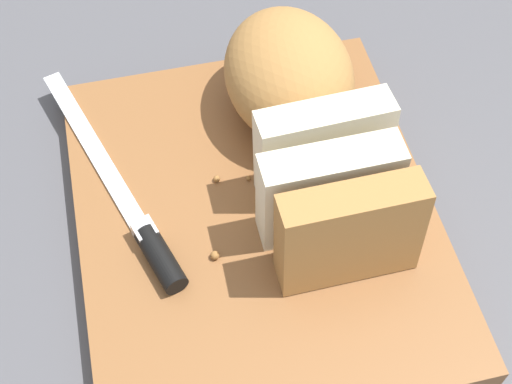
# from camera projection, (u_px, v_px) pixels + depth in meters

# --- Properties ---
(ground_plane) EXTENTS (3.00, 3.00, 0.00)m
(ground_plane) POSITION_uv_depth(u_px,v_px,m) (256.00, 227.00, 0.65)
(ground_plane) COLOR #4C4C51
(cutting_board) EXTENTS (0.38, 0.31, 0.02)m
(cutting_board) POSITION_uv_depth(u_px,v_px,m) (256.00, 220.00, 0.64)
(cutting_board) COLOR brown
(cutting_board) RESTS_ON ground_plane
(bread_loaf) EXTENTS (0.27, 0.13, 0.10)m
(bread_loaf) POSITION_uv_depth(u_px,v_px,m) (305.00, 116.00, 0.63)
(bread_loaf) COLOR #A8753D
(bread_loaf) RESTS_ON cutting_board
(bread_knife) EXTENTS (0.26, 0.11, 0.02)m
(bread_knife) POSITION_uv_depth(u_px,v_px,m) (140.00, 225.00, 0.61)
(bread_knife) COLOR silver
(bread_knife) RESTS_ON cutting_board
(crumb_near_knife) EXTENTS (0.01, 0.01, 0.01)m
(crumb_near_knife) POSITION_uv_depth(u_px,v_px,m) (215.00, 255.00, 0.60)
(crumb_near_knife) COLOR #996633
(crumb_near_knife) RESTS_ON cutting_board
(crumb_near_loaf) EXTENTS (0.00, 0.00, 0.00)m
(crumb_near_loaf) POSITION_uv_depth(u_px,v_px,m) (245.00, 179.00, 0.65)
(crumb_near_loaf) COLOR #996633
(crumb_near_loaf) RESTS_ON cutting_board
(crumb_stray_left) EXTENTS (0.01, 0.01, 0.01)m
(crumb_stray_left) POSITION_uv_depth(u_px,v_px,m) (217.00, 179.00, 0.64)
(crumb_stray_left) COLOR #996633
(crumb_stray_left) RESTS_ON cutting_board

